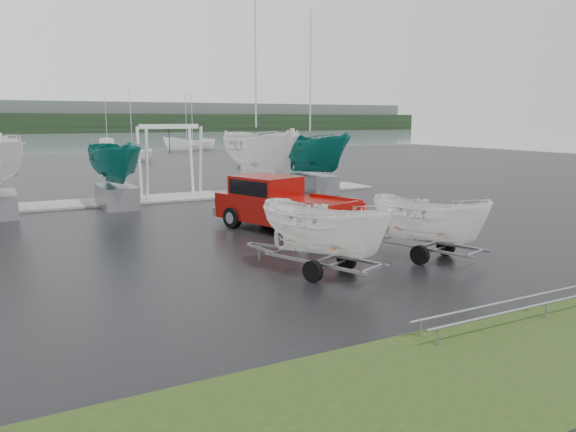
# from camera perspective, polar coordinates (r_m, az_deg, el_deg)

# --- Properties ---
(ground_plane) EXTENTS (120.00, 120.00, 0.00)m
(ground_plane) POSITION_cam_1_polar(r_m,az_deg,el_deg) (19.38, -6.96, -3.41)
(ground_plane) COLOR black
(ground_plane) RESTS_ON ground
(lake) EXTENTS (300.00, 300.00, 0.00)m
(lake) POSITION_cam_1_polar(r_m,az_deg,el_deg) (117.88, -25.08, 6.79)
(lake) COLOR gray
(lake) RESTS_ON ground
(grass_verge) EXTENTS (40.00, 40.00, 0.00)m
(grass_verge) POSITION_cam_1_polar(r_m,az_deg,el_deg) (10.45, 16.48, -15.59)
(grass_verge) COLOR black
(grass_verge) RESTS_ON ground
(dock) EXTENTS (30.00, 3.00, 0.12)m
(dock) POSITION_cam_1_polar(r_m,az_deg,el_deg) (31.65, -15.57, 1.56)
(dock) COLOR gray
(dock) RESTS_ON ground
(treeline) EXTENTS (300.00, 8.00, 6.00)m
(treeline) POSITION_cam_1_polar(r_m,az_deg,el_deg) (187.73, -26.45, 8.41)
(treeline) COLOR black
(treeline) RESTS_ON ground
(far_hill) EXTENTS (300.00, 6.00, 10.00)m
(far_hill) POSITION_cam_1_polar(r_m,az_deg,el_deg) (195.72, -26.58, 9.01)
(far_hill) COLOR #4C5651
(far_hill) RESTS_ON ground
(pickup_truck) EXTENTS (3.97, 6.74, 2.12)m
(pickup_truck) POSITION_cam_1_polar(r_m,az_deg,el_deg) (22.39, -0.88, 1.34)
(pickup_truck) COLOR maroon
(pickup_truck) RESTS_ON ground
(trailer_hitched) EXTENTS (2.20, 3.79, 4.63)m
(trailer_hitched) POSITION_cam_1_polar(r_m,az_deg,el_deg) (18.10, 14.29, 3.53)
(trailer_hitched) COLOR gray
(trailer_hitched) RESTS_ON ground
(trailer_parked) EXTENTS (2.39, 3.78, 4.92)m
(trailer_parked) POSITION_cam_1_polar(r_m,az_deg,el_deg) (15.74, 3.85, 3.45)
(trailer_parked) COLOR gray
(trailer_parked) RESTS_ON ground
(boat_hoist) EXTENTS (3.30, 2.18, 4.12)m
(boat_hoist) POSITION_cam_1_polar(r_m,az_deg,el_deg) (31.94, -11.93, 6.50)
(boat_hoist) COLOR silver
(boat_hoist) RESTS_ON ground
(keelboat_1) EXTENTS (2.19, 3.20, 6.93)m
(keelboat_1) POSITION_cam_1_polar(r_m,az_deg,el_deg) (29.37, -17.30, 7.52)
(keelboat_1) COLOR gray
(keelboat_1) RESTS_ON ground
(keelboat_2) EXTENTS (2.76, 3.20, 10.94)m
(keelboat_2) POSITION_cam_1_polar(r_m,az_deg,el_deg) (31.66, -2.88, 9.80)
(keelboat_2) COLOR gray
(keelboat_2) RESTS_ON ground
(keelboat_3) EXTENTS (2.52, 3.20, 10.69)m
(keelboat_3) POSITION_cam_1_polar(r_m,az_deg,el_deg) (33.68, 2.70, 9.14)
(keelboat_3) COLOR gray
(keelboat_3) RESTS_ON ground
(mast_rack_2) EXTENTS (7.00, 0.56, 0.06)m
(mast_rack_2) POSITION_cam_1_polar(r_m,az_deg,el_deg) (14.09, 23.96, -7.82)
(mast_rack_2) COLOR gray
(mast_rack_2) RESTS_ON ground
(moored_boat_2) EXTENTS (2.97, 3.00, 10.99)m
(moored_boat_2) POSITION_cam_1_polar(r_m,az_deg,el_deg) (63.31, -15.49, 5.51)
(moored_boat_2) COLOR white
(moored_boat_2) RESTS_ON ground
(moored_boat_3) EXTENTS (3.87, 3.85, 11.64)m
(moored_boat_3) POSITION_cam_1_polar(r_m,az_deg,el_deg) (84.17, -10.22, 6.70)
(moored_boat_3) COLOR white
(moored_boat_3) RESTS_ON ground
(moored_boat_5) EXTENTS (2.88, 2.92, 11.13)m
(moored_boat_5) POSITION_cam_1_polar(r_m,az_deg,el_deg) (95.82, -17.87, 6.75)
(moored_boat_5) COLOR white
(moored_boat_5) RESTS_ON ground
(moored_boat_6) EXTENTS (2.90, 2.83, 11.59)m
(moored_boat_6) POSITION_cam_1_polar(r_m,az_deg,el_deg) (83.83, -9.64, 6.70)
(moored_boat_6) COLOR white
(moored_boat_6) RESTS_ON ground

